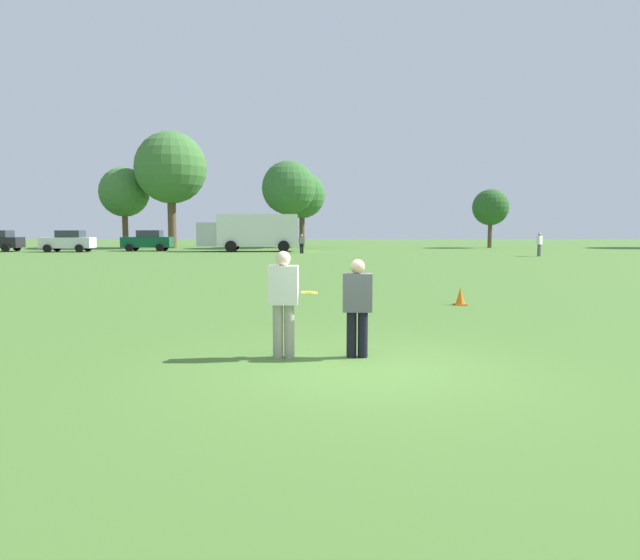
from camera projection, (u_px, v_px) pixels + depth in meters
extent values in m
plane|color=#47702D|center=(365.00, 370.00, 8.34)|extent=(180.20, 180.20, 0.00)
cylinder|color=gray|center=(278.00, 331.00, 9.09)|extent=(0.16, 0.16, 0.87)
cylinder|color=gray|center=(289.00, 331.00, 9.09)|extent=(0.16, 0.16, 0.87)
cube|color=silver|center=(283.00, 285.00, 9.02)|extent=(0.49, 0.29, 0.62)
sphere|color=beige|center=(283.00, 258.00, 8.98)|extent=(0.24, 0.24, 0.24)
cylinder|color=black|center=(363.00, 334.00, 9.11)|extent=(0.16, 0.16, 0.75)
cylinder|color=black|center=(352.00, 334.00, 9.12)|extent=(0.16, 0.16, 0.75)
cube|color=#595960|center=(357.00, 293.00, 9.05)|extent=(0.48, 0.30, 0.61)
sphere|color=#D8AD8C|center=(358.00, 267.00, 9.01)|extent=(0.23, 0.23, 0.23)
cylinder|color=yellow|center=(309.00, 292.00, 9.14)|extent=(0.27, 0.27, 0.05)
cube|color=#D8590C|center=(460.00, 304.00, 15.30)|extent=(0.32, 0.32, 0.03)
cone|color=orange|center=(460.00, 295.00, 15.28)|extent=(0.24, 0.24, 0.45)
cylinder|color=black|center=(6.00, 248.00, 47.67)|extent=(0.67, 0.24, 0.66)
cylinder|color=black|center=(17.00, 247.00, 49.66)|extent=(0.67, 0.24, 0.66)
cube|color=silver|center=(68.00, 243.00, 47.87)|extent=(4.26, 1.94, 0.90)
cube|color=#2D333D|center=(70.00, 234.00, 47.82)|extent=(2.05, 1.71, 0.64)
cylinder|color=black|center=(47.00, 248.00, 46.86)|extent=(0.67, 0.24, 0.66)
cylinder|color=black|center=(57.00, 248.00, 48.85)|extent=(0.67, 0.24, 0.66)
cylinder|color=black|center=(79.00, 248.00, 46.98)|extent=(0.67, 0.24, 0.66)
cylinder|color=black|center=(88.00, 248.00, 48.97)|extent=(0.67, 0.24, 0.66)
cube|color=#0C4C2D|center=(147.00, 242.00, 49.69)|extent=(4.26, 1.94, 0.90)
cube|color=#2D333D|center=(150.00, 234.00, 49.63)|extent=(2.05, 1.71, 0.64)
cylinder|color=black|center=(129.00, 248.00, 48.68)|extent=(0.67, 0.24, 0.66)
cylinder|color=black|center=(136.00, 247.00, 50.67)|extent=(0.67, 0.24, 0.66)
cylinder|color=black|center=(160.00, 248.00, 48.79)|extent=(0.67, 0.24, 0.66)
cylinder|color=black|center=(165.00, 247.00, 50.78)|extent=(0.67, 0.24, 0.66)
cube|color=white|center=(258.00, 230.00, 48.64)|extent=(6.88, 2.73, 2.70)
cube|color=#B2B2B7|center=(209.00, 234.00, 48.48)|extent=(1.88, 2.36, 2.00)
cylinder|color=black|center=(231.00, 246.00, 47.30)|extent=(0.97, 0.31, 0.96)
cylinder|color=black|center=(234.00, 245.00, 50.03)|extent=(0.97, 0.31, 0.96)
cylinder|color=black|center=(284.00, 246.00, 47.50)|extent=(0.97, 0.31, 0.96)
cylinder|color=black|center=(284.00, 245.00, 50.22)|extent=(0.97, 0.31, 0.96)
cylinder|color=#4C4C51|center=(540.00, 250.00, 40.66)|extent=(0.16, 0.16, 0.85)
cylinder|color=#4C4C51|center=(538.00, 250.00, 40.54)|extent=(0.16, 0.16, 0.85)
cube|color=silver|center=(539.00, 240.00, 40.53)|extent=(0.52, 0.51, 0.61)
sphere|color=tan|center=(540.00, 234.00, 40.50)|extent=(0.23, 0.23, 0.23)
cylinder|color=black|center=(301.00, 249.00, 45.14)|extent=(0.15, 0.15, 0.78)
cylinder|color=black|center=(303.00, 248.00, 45.20)|extent=(0.15, 0.15, 0.78)
cube|color=#595960|center=(302.00, 240.00, 45.11)|extent=(0.48, 0.38, 0.55)
sphere|color=tan|center=(302.00, 235.00, 45.07)|extent=(0.21, 0.21, 0.21)
cylinder|color=brown|center=(125.00, 230.00, 58.19)|extent=(0.59, 0.59, 3.52)
sphere|color=#3D7033|center=(124.00, 192.00, 57.82)|extent=(5.04, 5.04, 5.04)
cylinder|color=brown|center=(172.00, 223.00, 56.52)|extent=(0.82, 0.82, 4.95)
sphere|color=#3D7033|center=(171.00, 168.00, 56.01)|extent=(7.07, 7.07, 7.07)
cylinder|color=brown|center=(289.00, 230.00, 56.20)|extent=(0.62, 0.62, 3.71)
sphere|color=#33662D|center=(289.00, 188.00, 55.81)|extent=(5.29, 5.29, 5.29)
cylinder|color=brown|center=(302.00, 231.00, 59.03)|extent=(0.56, 0.56, 3.37)
sphere|color=#33662D|center=(302.00, 195.00, 58.68)|extent=(4.82, 4.82, 4.82)
cylinder|color=brown|center=(490.00, 235.00, 57.26)|extent=(0.42, 0.42, 2.54)
sphere|color=#285623|center=(491.00, 207.00, 57.00)|extent=(3.63, 3.63, 3.63)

